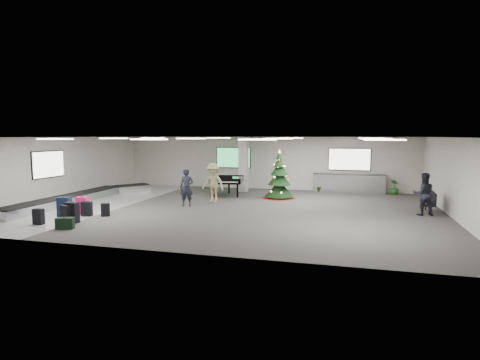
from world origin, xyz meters
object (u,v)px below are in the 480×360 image
(service_counter, at_px, (349,183))
(potted_plant_left, at_px, (320,186))
(baggage_carousel, at_px, (82,197))
(potted_plant_right, at_px, (394,187))
(traveler_a, at_px, (187,188))
(christmas_tree, at_px, (279,182))
(bench, at_px, (430,201))
(traveler_bench, at_px, (424,194))
(grand_piano, at_px, (227,180))
(traveler_b, at_px, (213,183))
(pink_suitcase, at_px, (83,206))

(service_counter, distance_m, potted_plant_left, 1.66)
(baggage_carousel, relative_size, potted_plant_right, 11.75)
(traveler_a, height_order, potted_plant_left, traveler_a)
(baggage_carousel, height_order, traveler_a, traveler_a)
(christmas_tree, bearing_deg, baggage_carousel, -158.85)
(bench, distance_m, traveler_bench, 0.90)
(service_counter, relative_size, grand_piano, 1.73)
(christmas_tree, relative_size, potted_plant_left, 3.51)
(baggage_carousel, xyz_separation_m, traveler_bench, (15.81, 0.67, 0.67))
(grand_piano, bearing_deg, baggage_carousel, -158.86)
(christmas_tree, bearing_deg, traveler_bench, -24.33)
(service_counter, height_order, traveler_bench, traveler_bench)
(grand_piano, relative_size, traveler_a, 1.34)
(service_counter, bearing_deg, bench, -57.83)
(potted_plant_right, bearing_deg, bench, -80.14)
(traveler_a, xyz_separation_m, traveler_bench, (10.24, 0.55, 0.01))
(traveler_b, bearing_deg, grand_piano, 105.16)
(christmas_tree, height_order, grand_piano, christmas_tree)
(traveler_b, relative_size, potted_plant_left, 2.64)
(bench, distance_m, potted_plant_left, 7.19)
(bench, bearing_deg, service_counter, 124.90)
(traveler_b, bearing_deg, pink_suitcase, -118.26)
(grand_piano, bearing_deg, pink_suitcase, -132.04)
(traveler_b, bearing_deg, potted_plant_left, 61.73)
(traveler_a, relative_size, potted_plant_right, 2.11)
(pink_suitcase, relative_size, potted_plant_left, 1.05)
(bench, xyz_separation_m, potted_plant_left, (-5.00, 5.17, -0.14))
(traveler_bench, bearing_deg, traveler_b, -12.32)
(pink_suitcase, distance_m, traveler_a, 4.56)
(potted_plant_left, bearing_deg, christmas_tree, -122.63)
(traveler_b, bearing_deg, potted_plant_right, 45.10)
(baggage_carousel, height_order, traveler_b, traveler_b)
(bench, bearing_deg, traveler_bench, -116.71)
(service_counter, height_order, traveler_a, traveler_a)
(traveler_bench, distance_m, potted_plant_left, 7.48)
(pink_suitcase, height_order, grand_piano, grand_piano)
(service_counter, xyz_separation_m, potted_plant_left, (-1.64, -0.18, -0.18))
(pink_suitcase, bearing_deg, traveler_b, 43.42)
(traveler_b, relative_size, traveler_bench, 1.09)
(baggage_carousel, bearing_deg, bench, 4.87)
(service_counter, distance_m, grand_piano, 7.07)
(christmas_tree, relative_size, traveler_bench, 1.45)
(pink_suitcase, bearing_deg, bench, 14.09)
(baggage_carousel, relative_size, pink_suitcase, 12.67)
(christmas_tree, distance_m, potted_plant_right, 6.70)
(christmas_tree, distance_m, traveler_b, 3.60)
(grand_piano, relative_size, traveler_bench, 1.33)
(traveler_b, bearing_deg, service_counter, 54.44)
(bench, relative_size, potted_plant_left, 1.96)
(pink_suitcase, bearing_deg, grand_piano, 55.01)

